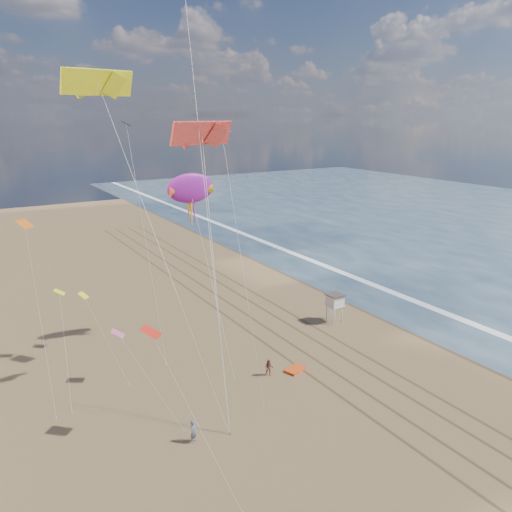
{
  "coord_description": "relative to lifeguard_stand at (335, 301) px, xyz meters",
  "views": [
    {
      "loc": [
        -28.26,
        -18.93,
        24.38
      ],
      "look_at": [
        -1.0,
        26.0,
        9.5
      ],
      "focal_mm": 35.0,
      "sensor_mm": 36.0,
      "label": 1
    }
  ],
  "objects": [
    {
      "name": "grounded_kite",
      "position": [
        -11.19,
        -7.45,
        -2.63
      ],
      "size": [
        2.32,
        1.86,
        0.23
      ],
      "primitive_type": "cube",
      "rotation": [
        0.0,
        0.0,
        0.32
      ],
      "color": "#FF4D15",
      "rests_on": "ground"
    },
    {
      "name": "small_kites",
      "position": [
        -24.89,
        0.1,
        11.11
      ],
      "size": [
        18.24,
        20.47,
        19.26
      ],
      "color": "red",
      "rests_on": "ground"
    },
    {
      "name": "parafoils",
      "position": [
        -22.24,
        -2.74,
        27.83
      ],
      "size": [
        12.8,
        7.19,
        20.95
      ],
      "color": "black",
      "rests_on": "ground"
    },
    {
      "name": "ground",
      "position": [
        -9.27,
        -24.49,
        -2.74
      ],
      "size": [
        260.0,
        260.0,
        0.0
      ],
      "primitive_type": "plane",
      "color": "brown",
      "rests_on": "ground"
    },
    {
      "name": "foam",
      "position": [
        13.93,
        15.51,
        -2.74
      ],
      "size": [
        260.0,
        260.0,
        0.0
      ],
      "primitive_type": "plane",
      "color": "white",
      "rests_on": "ground"
    },
    {
      "name": "kite_flyer_b",
      "position": [
        -13.95,
        -6.98,
        -1.88
      ],
      "size": [
        1.07,
        1.04,
        1.73
      ],
      "primitive_type": "imported",
      "rotation": [
        0.0,
        0.0,
        -0.67
      ],
      "color": "brown",
      "rests_on": "ground"
    },
    {
      "name": "tracks",
      "position": [
        -6.72,
        5.51,
        -2.73
      ],
      "size": [
        7.68,
        120.0,
        0.01
      ],
      "color": "brown",
      "rests_on": "ground"
    },
    {
      "name": "wet_sand",
      "position": [
        9.73,
        15.51,
        -2.74
      ],
      "size": [
        260.0,
        260.0,
        0.0
      ],
      "primitive_type": "plane",
      "color": "#42301E",
      "rests_on": "ground"
    },
    {
      "name": "lifeguard_stand",
      "position": [
        0.0,
        0.0,
        0.0
      ],
      "size": [
        1.97,
        1.97,
        3.56
      ],
      "color": "white",
      "rests_on": "ground"
    },
    {
      "name": "kite_flyer_a",
      "position": [
        -24.41,
        -12.52,
        -1.81
      ],
      "size": [
        0.82,
        0.76,
        1.87
      ],
      "primitive_type": "imported",
      "rotation": [
        0.0,
        0.0,
        0.62
      ],
      "color": "slate",
      "rests_on": "ground"
    },
    {
      "name": "show_kite",
      "position": [
        -16.32,
        4.78,
        14.22
      ],
      "size": [
        4.87,
        5.72,
        19.99
      ],
      "color": "#96189C",
      "rests_on": "ground"
    }
  ]
}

